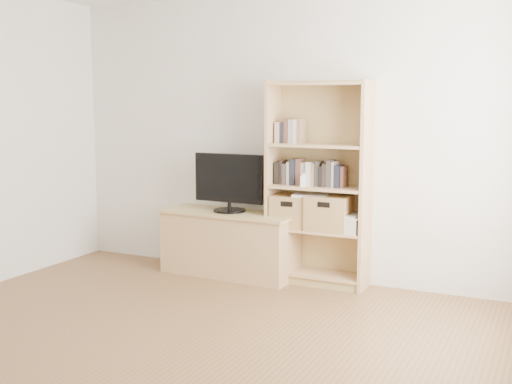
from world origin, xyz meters
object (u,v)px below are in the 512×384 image
Objects in this scene: bookshelf at (318,184)px; baby_monitor at (303,181)px; television at (229,182)px; laptop at (311,195)px; tv_stand at (230,244)px; basket_left at (292,211)px; basket_right at (329,213)px.

bookshelf reaches higher than baby_monitor.
television is 2.26× the size of laptop.
tv_stand is 0.94m from laptop.
bookshelf is 0.12m from laptop.
baby_monitor is 0.33m from basket_left.
basket_right is at bearing 4.74° from television.
basket_right reaches higher than tv_stand.
basket_right is (0.35, -0.00, 0.01)m from basket_left.
television is 0.65m from basket_left.
basket_right is at bearing 6.42° from tv_stand.
bookshelf is 2.58× the size of television.
basket_left is (-0.24, -0.00, -0.26)m from bookshelf.
basket_right is at bearing 11.65° from baby_monitor.
baby_monitor is at bearing -123.12° from laptop.
baby_monitor is (0.74, -0.02, 0.05)m from television.
television is at bearing -174.65° from bookshelf.
bookshelf is at bearing 32.30° from baby_monitor.
basket_right is (0.11, -0.01, -0.25)m from bookshelf.
tv_stand is at bearing 165.68° from baby_monitor.
tv_stand is 4.08× the size of laptop.
laptop is (0.18, -0.00, 0.15)m from basket_left.
laptop is (0.78, 0.07, -0.08)m from television.
laptop reaches higher than basket_left.
bookshelf reaches higher than basket_left.
basket_left is at bearing 179.29° from basket_right.
television reaches higher than basket_right.
bookshelf is 4.86× the size of basket_right.
baby_monitor is at bearing 0.36° from tv_stand.
baby_monitor is 0.28× the size of basket_left.
baby_monitor is at bearing -36.16° from basket_left.
basket_right is 0.23m from laptop.
television reaches higher than laptop.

